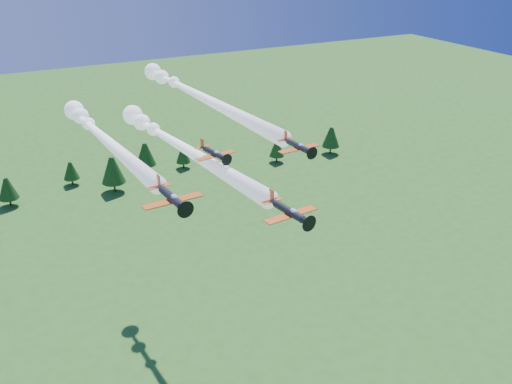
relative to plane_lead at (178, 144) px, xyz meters
name	(u,v)px	position (x,y,z in m)	size (l,w,h in m)	color
plane_lead	(178,144)	(0.00, 0.00, 0.00)	(11.86, 53.77, 3.70)	black
plane_left	(102,136)	(-10.27, 9.25, 0.17)	(9.69, 52.07, 3.70)	black
plane_right	(196,94)	(10.02, 16.46, 3.24)	(9.13, 61.26, 3.70)	black
plane_slot	(214,153)	(1.42, -11.71, 2.13)	(6.45, 7.06, 2.25)	black
treeline	(65,175)	(-6.64, 91.64, -38.91)	(170.41, 21.04, 11.95)	#382314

